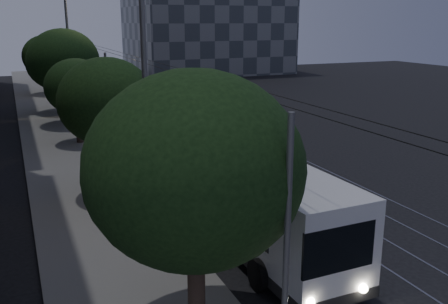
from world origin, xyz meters
TOP-DOWN VIEW (x-y plane):
  - ground at (0.00, 0.00)m, footprint 120.00×120.00m
  - sidewalk at (-7.50, 20.00)m, footprint 5.00×90.00m
  - tram_rails at (2.50, 20.00)m, footprint 4.52×90.00m
  - overhead_wires at (-4.97, 20.00)m, footprint 2.23×90.00m
  - trolleybus at (-2.90, -2.53)m, footprint 2.89×12.30m
  - pickup_silver at (-4.30, 10.06)m, footprint 4.41×5.94m
  - car_white_a at (-3.27, 14.98)m, footprint 1.82×4.28m
  - car_white_b at (-2.70, 19.50)m, footprint 3.92×5.46m
  - car_white_c at (-4.25, 28.67)m, footprint 2.10×3.96m
  - car_white_d at (-4.30, 35.00)m, footprint 1.93×4.01m
  - tree_0 at (-6.50, -7.75)m, footprint 5.19×5.19m
  - tree_1 at (-6.50, 3.39)m, footprint 4.22×4.22m
  - tree_2 at (-6.50, 14.00)m, footprint 3.90×3.90m
  - tree_3 at (-6.50, 20.47)m, footprint 5.21×5.21m
  - tree_4 at (-6.50, 26.05)m, footprint 5.07×5.07m
  - tree_5 at (-6.50, 37.87)m, footprint 4.92×4.92m
  - streetlamp_near at (-5.38, -0.63)m, footprint 2.53×0.44m
  - streetlamp_far at (-5.37, 22.92)m, footprint 2.70×0.44m

SIDE VIEW (x-z plane):
  - ground at x=0.00m, z-range 0.00..0.00m
  - tram_rails at x=2.50m, z-range 0.00..0.02m
  - sidewalk at x=-7.50m, z-range 0.00..0.15m
  - car_white_c at x=-4.25m, z-range 0.00..1.24m
  - car_white_d at x=-4.30m, z-range 0.00..1.32m
  - car_white_a at x=-3.27m, z-range 0.00..1.44m
  - car_white_b at x=-2.70m, z-range 0.00..1.47m
  - pickup_silver at x=-4.30m, z-range 0.00..1.50m
  - trolleybus at x=-2.90m, z-range -1.13..4.50m
  - overhead_wires at x=-4.97m, z-range 0.47..6.47m
  - tree_2 at x=-6.50m, z-range 0.96..6.42m
  - tree_5 at x=-6.50m, z-range 0.91..7.18m
  - tree_4 at x=-6.50m, z-range 0.99..7.57m
  - tree_1 at x=-6.50m, z-range 1.19..7.42m
  - tree_0 at x=-6.50m, z-range 1.00..7.71m
  - tree_3 at x=-6.50m, z-range 1.23..8.40m
  - streetlamp_near at x=-5.38m, z-range 1.05..11.56m
  - streetlamp_far at x=-5.37m, z-range 1.08..12.42m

